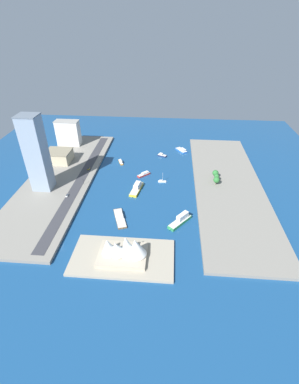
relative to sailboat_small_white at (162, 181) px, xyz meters
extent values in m
plane|color=navy|center=(20.66, 4.11, -0.88)|extent=(440.00, 440.00, 0.00)
cube|color=gray|center=(-70.18, 4.11, 0.52)|extent=(70.00, 240.00, 2.79)
cube|color=gray|center=(111.50, 4.11, 0.52)|extent=(70.00, 240.00, 2.79)
cube|color=#A89E89|center=(24.56, 112.85, 0.12)|extent=(76.93, 41.18, 2.00)
cube|color=#38383D|center=(88.42, 4.11, 1.99)|extent=(10.35, 228.00, 0.15)
cube|color=white|center=(-0.13, -0.01, -0.35)|extent=(8.75, 3.51, 1.05)
cone|color=white|center=(-4.70, -0.28, -0.35)|extent=(1.00, 1.00, 0.94)
cube|color=white|center=(1.12, 0.07, 0.79)|extent=(3.37, 2.03, 1.22)
cube|color=beige|center=(-0.13, -0.01, 0.22)|extent=(8.40, 3.37, 0.10)
cylinder|color=silver|center=(-0.56, -0.03, 5.59)|extent=(0.24, 0.24, 10.83)
cube|color=orange|center=(52.74, -41.30, -0.20)|extent=(8.31, 14.61, 1.35)
cone|color=orange|center=(55.57, -48.36, -0.20)|extent=(1.58, 1.58, 1.21)
cube|color=white|center=(52.44, -40.56, 1.67)|extent=(4.73, 7.63, 2.39)
cube|color=beige|center=(52.74, -41.30, 0.52)|extent=(7.97, 14.03, 0.10)
cube|color=#1E284C|center=(2.66, -63.85, -0.03)|extent=(12.59, 9.38, 1.70)
cone|color=#1E284C|center=(-3.00, -61.20, -0.03)|extent=(2.03, 2.03, 1.53)
cube|color=white|center=(4.28, -64.60, 1.76)|extent=(5.39, 5.19, 1.87)
cube|color=beige|center=(2.66, -63.85, 0.87)|extent=(12.09, 9.00, 0.10)
cube|color=red|center=(21.26, -12.30, 0.10)|extent=(14.46, 14.16, 1.95)
cone|color=red|center=(27.34, -6.44, 0.10)|extent=(2.48, 2.48, 1.75)
cube|color=white|center=(19.84, -13.67, 1.95)|extent=(8.61, 8.49, 1.76)
cube|color=beige|center=(21.26, -12.30, 1.12)|extent=(13.88, 13.60, 0.10)
cube|color=yellow|center=(25.68, 18.95, 0.37)|extent=(12.25, 27.83, 2.48)
cone|color=yellow|center=(28.14, 32.85, 0.37)|extent=(2.59, 2.59, 2.24)
cube|color=white|center=(25.27, 16.61, 3.91)|extent=(7.00, 12.05, 4.60)
cube|color=beige|center=(25.68, 18.95, 1.66)|extent=(11.76, 26.72, 0.10)
cube|color=brown|center=(34.75, 66.97, -0.20)|extent=(16.64, 29.17, 1.34)
cone|color=brown|center=(29.93, 80.62, -0.20)|extent=(1.54, 1.54, 1.21)
cube|color=white|center=(35.75, 64.15, 1.51)|extent=(9.15, 12.18, 2.08)
cube|color=beige|center=(34.75, 66.97, 0.52)|extent=(15.98, 28.01, 0.10)
cube|color=blue|center=(-22.13, -82.17, -0.07)|extent=(16.44, 18.81, 1.61)
cone|color=blue|center=(-16.63, -89.77, -0.07)|extent=(2.02, 2.02, 1.45)
cube|color=white|center=(-23.87, -79.76, 1.97)|extent=(9.01, 9.81, 2.47)
cube|color=beige|center=(-22.13, -82.17, 0.79)|extent=(15.79, 18.06, 0.10)
cube|color=#2D8C4C|center=(-18.69, 68.40, 0.53)|extent=(21.46, 24.32, 2.81)
cone|color=#2D8C4C|center=(-10.05, 79.07, 0.53)|extent=(3.56, 3.56, 2.53)
cube|color=white|center=(-20.82, 65.76, 4.68)|extent=(11.14, 12.38, 5.50)
cube|color=beige|center=(-18.69, 68.40, 1.99)|extent=(20.60, 23.34, 0.10)
cube|color=#8C9EB2|center=(120.91, 25.77, 39.67)|extent=(18.64, 16.83, 75.51)
cube|color=slate|center=(120.91, 25.77, 77.83)|extent=(19.38, 17.50, 0.80)
cube|color=#C6B793|center=(126.52, -33.45, 8.35)|extent=(28.46, 25.72, 12.87)
cube|color=gray|center=(126.52, -33.45, 15.19)|extent=(29.60, 26.75, 0.80)
cube|color=silver|center=(130.44, -84.20, 18.17)|extent=(30.27, 14.06, 32.51)
cube|color=#9D9992|center=(130.44, -84.20, 34.82)|extent=(31.48, 14.63, 0.80)
cylinder|color=black|center=(91.35, 41.31, 2.39)|extent=(0.28, 0.65, 0.64)
cylinder|color=black|center=(93.12, 41.23, 2.39)|extent=(0.28, 0.65, 0.64)
cylinder|color=black|center=(91.19, 37.84, 2.39)|extent=(0.28, 0.65, 0.64)
cylinder|color=black|center=(92.96, 37.76, 2.39)|extent=(0.28, 0.65, 0.64)
cube|color=white|center=(92.16, 39.53, 2.65)|extent=(2.21, 5.05, 0.73)
cube|color=#262D38|center=(92.14, 39.29, 3.27)|extent=(1.87, 2.86, 0.49)
cylinder|color=black|center=(86.71, -18.05, 2.39)|extent=(0.26, 0.64, 0.64)
cylinder|color=black|center=(84.99, -18.02, 2.39)|extent=(0.26, 0.64, 0.64)
cylinder|color=black|center=(86.76, -14.89, 2.39)|extent=(0.26, 0.64, 0.64)
cylinder|color=black|center=(85.04, -14.87, 2.39)|extent=(0.26, 0.64, 0.64)
cube|color=yellow|center=(85.88, -16.46, 2.66)|extent=(1.99, 4.53, 0.75)
cube|color=#262D38|center=(85.88, -16.23, 3.36)|extent=(1.73, 2.55, 0.65)
cylinder|color=black|center=(82.16, 16.65, 4.67)|extent=(0.18, 0.18, 5.50)
cube|color=black|center=(82.16, 16.65, 7.92)|extent=(0.36, 0.36, 1.00)
sphere|color=red|center=(82.16, 16.65, 8.27)|extent=(0.24, 0.24, 0.24)
sphere|color=yellow|center=(82.16, 16.65, 7.92)|extent=(0.24, 0.24, 0.24)
sphere|color=green|center=(82.16, 16.65, 7.57)|extent=(0.24, 0.24, 0.24)
cube|color=#BCAD93|center=(24.56, 112.85, 2.62)|extent=(36.22, 26.25, 3.00)
cone|color=white|center=(13.97, 112.85, 11.33)|extent=(15.32, 13.32, 16.24)
cone|color=white|center=(20.72, 112.85, 12.25)|extent=(14.09, 12.14, 17.65)
cone|color=white|center=(28.80, 112.85, 9.08)|extent=(13.76, 12.32, 11.78)
cone|color=white|center=(34.77, 112.85, 10.35)|extent=(12.85, 11.69, 13.53)
cylinder|color=brown|center=(-57.71, -9.11, 3.58)|extent=(0.50, 0.50, 3.32)
sphere|color=#2D7233|center=(-57.71, -9.11, 7.89)|extent=(6.61, 6.61, 6.61)
cylinder|color=brown|center=(-58.01, -1.40, 4.00)|extent=(0.50, 0.50, 4.17)
sphere|color=#2D7233|center=(-58.01, -1.40, 8.16)|extent=(5.18, 5.18, 5.18)
cylinder|color=brown|center=(-57.09, 5.33, 3.56)|extent=(0.50, 0.50, 3.30)
sphere|color=#2D7233|center=(-57.09, 5.33, 7.81)|extent=(6.50, 6.50, 6.50)
camera|label=1|loc=(-7.56, 254.33, 154.17)|focal=25.46mm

